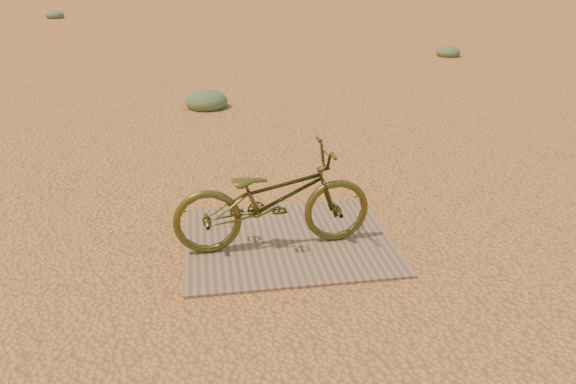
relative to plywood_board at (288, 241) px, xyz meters
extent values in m
plane|color=#BD7B42|center=(-0.08, 0.12, -0.01)|extent=(120.00, 120.00, 0.00)
cube|color=#806454|center=(0.00, 0.00, 0.00)|extent=(1.56, 1.31, 0.02)
imported|color=#44451A|center=(-0.12, -0.07, 0.39)|extent=(1.47, 0.57, 0.76)
ellipsoid|color=#516D45|center=(-0.49, 4.23, -0.01)|extent=(0.60, 0.60, 0.33)
ellipsoid|color=#516D45|center=(4.78, 7.86, -0.01)|extent=(0.51, 0.51, 0.28)
ellipsoid|color=#516D45|center=(-5.31, 17.45, -0.01)|extent=(0.61, 0.61, 0.34)
camera|label=1|loc=(-0.61, -3.74, 2.01)|focal=35.00mm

